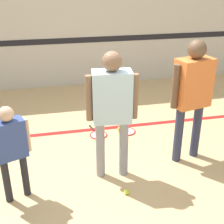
{
  "coord_description": "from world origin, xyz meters",
  "views": [
    {
      "loc": [
        -0.8,
        -3.39,
        2.45
      ],
      "look_at": [
        -0.09,
        -0.1,
        0.9
      ],
      "focal_mm": 50.0,
      "sensor_mm": 36.0,
      "label": 1
    }
  ],
  "objects_px": {
    "racket_spare_on_floor": "(127,132)",
    "person_student_right": "(192,89)",
    "person_instructor": "(112,103)",
    "person_student_left": "(11,144)",
    "tennis_ball_by_spare_racket": "(120,128)",
    "tennis_ball_near_instructor": "(126,192)",
    "racket_second_spare": "(98,134)"
  },
  "relations": [
    {
      "from": "racket_spare_on_floor",
      "to": "person_student_right",
      "type": "bearing_deg",
      "value": 52.88
    },
    {
      "from": "person_instructor",
      "to": "person_student_left",
      "type": "height_order",
      "value": "person_instructor"
    },
    {
      "from": "person_instructor",
      "to": "person_student_left",
      "type": "xyz_separation_m",
      "value": [
        -1.17,
        -0.21,
        -0.29
      ]
    },
    {
      "from": "person_instructor",
      "to": "person_student_right",
      "type": "height_order",
      "value": "person_student_right"
    },
    {
      "from": "person_student_right",
      "to": "tennis_ball_by_spare_racket",
      "type": "height_order",
      "value": "person_student_right"
    },
    {
      "from": "person_student_right",
      "to": "tennis_ball_near_instructor",
      "type": "distance_m",
      "value": 1.55
    },
    {
      "from": "person_instructor",
      "to": "racket_spare_on_floor",
      "type": "xyz_separation_m",
      "value": [
        0.48,
        1.06,
        -1.0
      ]
    },
    {
      "from": "racket_second_spare",
      "to": "tennis_ball_near_instructor",
      "type": "relative_size",
      "value": 8.08
    },
    {
      "from": "person_instructor",
      "to": "tennis_ball_by_spare_racket",
      "type": "relative_size",
      "value": 24.67
    },
    {
      "from": "racket_spare_on_floor",
      "to": "tennis_ball_near_instructor",
      "type": "relative_size",
      "value": 7.45
    },
    {
      "from": "person_student_left",
      "to": "racket_spare_on_floor",
      "type": "height_order",
      "value": "person_student_left"
    },
    {
      "from": "racket_spare_on_floor",
      "to": "tennis_ball_by_spare_racket",
      "type": "xyz_separation_m",
      "value": [
        -0.1,
        0.1,
        0.02
      ]
    },
    {
      "from": "person_instructor",
      "to": "racket_spare_on_floor",
      "type": "distance_m",
      "value": 1.53
    },
    {
      "from": "person_instructor",
      "to": "tennis_ball_by_spare_racket",
      "type": "height_order",
      "value": "person_instructor"
    },
    {
      "from": "person_student_left",
      "to": "racket_second_spare",
      "type": "height_order",
      "value": "person_student_left"
    },
    {
      "from": "tennis_ball_near_instructor",
      "to": "tennis_ball_by_spare_racket",
      "type": "distance_m",
      "value": 1.62
    },
    {
      "from": "person_student_left",
      "to": "person_student_right",
      "type": "xyz_separation_m",
      "value": [
        2.27,
        0.38,
        0.31
      ]
    },
    {
      "from": "racket_second_spare",
      "to": "person_instructor",
      "type": "bearing_deg",
      "value": 164.91
    },
    {
      "from": "person_student_right",
      "to": "tennis_ball_near_instructor",
      "type": "xyz_separation_m",
      "value": [
        -1.02,
        -0.6,
        -1.0
      ]
    },
    {
      "from": "racket_spare_on_floor",
      "to": "racket_second_spare",
      "type": "xyz_separation_m",
      "value": [
        -0.48,
        0.02,
        -0.0
      ]
    },
    {
      "from": "racket_second_spare",
      "to": "tennis_ball_near_instructor",
      "type": "height_order",
      "value": "tennis_ball_near_instructor"
    },
    {
      "from": "racket_spare_on_floor",
      "to": "tennis_ball_near_instructor",
      "type": "xyz_separation_m",
      "value": [
        -0.4,
        -1.49,
        0.02
      ]
    },
    {
      "from": "tennis_ball_near_instructor",
      "to": "tennis_ball_by_spare_racket",
      "type": "height_order",
      "value": "same"
    },
    {
      "from": "person_instructor",
      "to": "person_student_left",
      "type": "bearing_deg",
      "value": -163.72
    },
    {
      "from": "person_student_right",
      "to": "tennis_ball_near_instructor",
      "type": "bearing_deg",
      "value": 17.33
    },
    {
      "from": "racket_second_spare",
      "to": "tennis_ball_near_instructor",
      "type": "distance_m",
      "value": 1.51
    },
    {
      "from": "person_student_left",
      "to": "racket_spare_on_floor",
      "type": "distance_m",
      "value": 2.2
    },
    {
      "from": "person_instructor",
      "to": "racket_spare_on_floor",
      "type": "height_order",
      "value": "person_instructor"
    },
    {
      "from": "person_student_left",
      "to": "tennis_ball_by_spare_racket",
      "type": "height_order",
      "value": "person_student_left"
    },
    {
      "from": "racket_second_spare",
      "to": "tennis_ball_by_spare_racket",
      "type": "xyz_separation_m",
      "value": [
        0.38,
        0.08,
        0.02
      ]
    },
    {
      "from": "racket_second_spare",
      "to": "tennis_ball_near_instructor",
      "type": "bearing_deg",
      "value": 168.08
    },
    {
      "from": "tennis_ball_by_spare_racket",
      "to": "person_instructor",
      "type": "bearing_deg",
      "value": -108.09
    }
  ]
}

